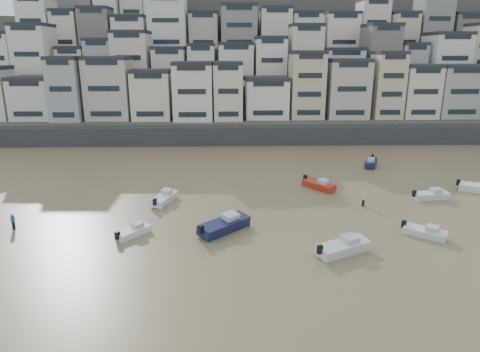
{
  "coord_description": "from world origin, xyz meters",
  "views": [
    {
      "loc": [
        3.39,
        -16.99,
        18.05
      ],
      "look_at": [
        4.68,
        30.0,
        4.0
      ],
      "focal_mm": 32.0,
      "sensor_mm": 36.0,
      "label": 1
    }
  ],
  "objects_px": {
    "boat_f": "(164,197)",
    "person_blue": "(13,222)",
    "boat_b": "(425,231)",
    "boat_i": "(371,162)",
    "boat_c": "(224,223)",
    "boat_a": "(343,246)",
    "boat_e": "(319,184)",
    "boat_d": "(431,194)",
    "person_pink": "(363,199)",
    "boat_j": "(134,231)"
  },
  "relations": [
    {
      "from": "boat_f",
      "to": "person_blue",
      "type": "bearing_deg",
      "value": 135.88
    },
    {
      "from": "boat_f",
      "to": "boat_b",
      "type": "bearing_deg",
      "value": -93.53
    },
    {
      "from": "boat_i",
      "to": "person_blue",
      "type": "height_order",
      "value": "person_blue"
    },
    {
      "from": "boat_c",
      "to": "boat_a",
      "type": "bearing_deg",
      "value": -69.42
    },
    {
      "from": "boat_f",
      "to": "boat_e",
      "type": "xyz_separation_m",
      "value": [
        19.93,
        4.73,
        0.01
      ]
    },
    {
      "from": "boat_c",
      "to": "person_blue",
      "type": "relative_size",
      "value": 3.71
    },
    {
      "from": "boat_d",
      "to": "boat_c",
      "type": "bearing_deg",
      "value": -168.94
    },
    {
      "from": "boat_c",
      "to": "person_pink",
      "type": "distance_m",
      "value": 17.9
    },
    {
      "from": "boat_e",
      "to": "boat_b",
      "type": "xyz_separation_m",
      "value": [
        7.49,
        -15.45,
        -0.1
      ]
    },
    {
      "from": "boat_b",
      "to": "boat_i",
      "type": "height_order",
      "value": "boat_i"
    },
    {
      "from": "boat_j",
      "to": "person_pink",
      "type": "relative_size",
      "value": 2.31
    },
    {
      "from": "boat_i",
      "to": "boat_b",
      "type": "bearing_deg",
      "value": 15.97
    },
    {
      "from": "boat_c",
      "to": "person_blue",
      "type": "height_order",
      "value": "boat_c"
    },
    {
      "from": "boat_i",
      "to": "person_pink",
      "type": "distance_m",
      "value": 19.23
    },
    {
      "from": "boat_e",
      "to": "boat_i",
      "type": "height_order",
      "value": "boat_e"
    },
    {
      "from": "boat_b",
      "to": "person_blue",
      "type": "xyz_separation_m",
      "value": [
        -41.93,
        2.99,
        0.26
      ]
    },
    {
      "from": "boat_b",
      "to": "person_pink",
      "type": "height_order",
      "value": "person_pink"
    },
    {
      "from": "boat_e",
      "to": "person_pink",
      "type": "distance_m",
      "value": 7.74
    },
    {
      "from": "boat_d",
      "to": "person_pink",
      "type": "height_order",
      "value": "person_pink"
    },
    {
      "from": "boat_d",
      "to": "boat_i",
      "type": "height_order",
      "value": "boat_i"
    },
    {
      "from": "boat_c",
      "to": "boat_d",
      "type": "bearing_deg",
      "value": -24.12
    },
    {
      "from": "boat_c",
      "to": "person_blue",
      "type": "distance_m",
      "value": 21.91
    },
    {
      "from": "boat_i",
      "to": "boat_a",
      "type": "distance_m",
      "value": 32.6
    },
    {
      "from": "boat_c",
      "to": "boat_e",
      "type": "distance_m",
      "value": 18.48
    },
    {
      "from": "boat_j",
      "to": "person_blue",
      "type": "bearing_deg",
      "value": 122.41
    },
    {
      "from": "boat_e",
      "to": "boat_a",
      "type": "xyz_separation_m",
      "value": [
        -1.63,
        -18.82,
        0.08
      ]
    },
    {
      "from": "boat_c",
      "to": "boat_a",
      "type": "xyz_separation_m",
      "value": [
        10.92,
        -5.26,
        -0.09
      ]
    },
    {
      "from": "boat_d",
      "to": "person_pink",
      "type": "bearing_deg",
      "value": -174.85
    },
    {
      "from": "boat_i",
      "to": "boat_j",
      "type": "xyz_separation_m",
      "value": [
        -32.37,
        -25.71,
        -0.16
      ]
    },
    {
      "from": "boat_d",
      "to": "boat_b",
      "type": "height_order",
      "value": "boat_d"
    },
    {
      "from": "boat_f",
      "to": "boat_e",
      "type": "bearing_deg",
      "value": -58.83
    },
    {
      "from": "boat_b",
      "to": "boat_j",
      "type": "relative_size",
      "value": 1.11
    },
    {
      "from": "boat_i",
      "to": "person_blue",
      "type": "bearing_deg",
      "value": -39.35
    },
    {
      "from": "boat_a",
      "to": "person_pink",
      "type": "xyz_separation_m",
      "value": [
        5.59,
        12.17,
        0.08
      ]
    },
    {
      "from": "boat_d",
      "to": "boat_j",
      "type": "bearing_deg",
      "value": -172.58
    },
    {
      "from": "boat_f",
      "to": "boat_c",
      "type": "distance_m",
      "value": 11.51
    },
    {
      "from": "boat_d",
      "to": "boat_a",
      "type": "bearing_deg",
      "value": -144.26
    },
    {
      "from": "boat_e",
      "to": "boat_f",
      "type": "bearing_deg",
      "value": -114.29
    },
    {
      "from": "boat_e",
      "to": "boat_b",
      "type": "height_order",
      "value": "boat_e"
    },
    {
      "from": "boat_i",
      "to": "person_pink",
      "type": "relative_size",
      "value": 2.97
    },
    {
      "from": "boat_j",
      "to": "boat_a",
      "type": "xyz_separation_m",
      "value": [
        20.01,
        -4.46,
        0.24
      ]
    },
    {
      "from": "boat_i",
      "to": "boat_j",
      "type": "distance_m",
      "value": 41.34
    },
    {
      "from": "boat_c",
      "to": "boat_a",
      "type": "distance_m",
      "value": 12.12
    },
    {
      "from": "boat_a",
      "to": "boat_e",
      "type": "bearing_deg",
      "value": 57.9
    },
    {
      "from": "boat_i",
      "to": "boat_j",
      "type": "relative_size",
      "value": 1.29
    },
    {
      "from": "boat_j",
      "to": "person_pink",
      "type": "height_order",
      "value": "person_pink"
    },
    {
      "from": "person_blue",
      "to": "boat_b",
      "type": "bearing_deg",
      "value": -4.08
    },
    {
      "from": "boat_f",
      "to": "person_blue",
      "type": "height_order",
      "value": "person_blue"
    },
    {
      "from": "boat_j",
      "to": "boat_a",
      "type": "relative_size",
      "value": 0.7
    },
    {
      "from": "boat_a",
      "to": "person_pink",
      "type": "relative_size",
      "value": 3.31
    }
  ]
}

